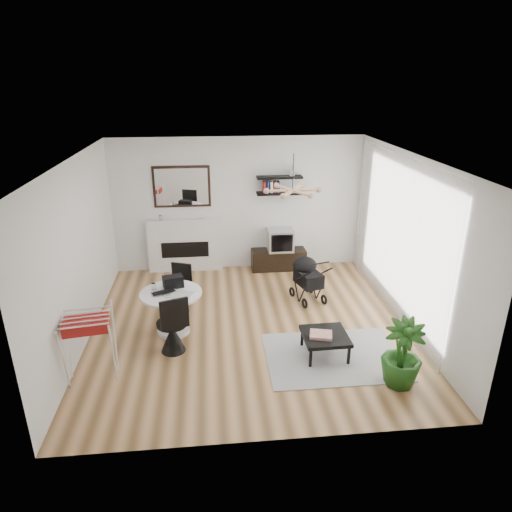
{
  "coord_description": "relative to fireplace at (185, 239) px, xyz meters",
  "views": [
    {
      "loc": [
        -0.55,
        -6.42,
        3.78
      ],
      "look_at": [
        0.15,
        0.4,
        1.06
      ],
      "focal_mm": 32.0,
      "sensor_mm": 36.0,
      "label": 1
    }
  ],
  "objects": [
    {
      "name": "ceiling",
      "position": [
        1.1,
        -2.42,
        2.01
      ],
      "size": [
        5.0,
        5.0,
        0.0
      ],
      "primitive_type": "plane",
      "color": "white",
      "rests_on": "wall_back"
    },
    {
      "name": "chair_near",
      "position": [
        -0.06,
        -3.02,
        -0.39
      ],
      "size": [
        0.48,
        0.5,
        0.93
      ],
      "rotation": [
        0.0,
        0.0,
        3.48
      ],
      "color": "black",
      "rests_on": "floor"
    },
    {
      "name": "sheer_curtain",
      "position": [
        3.5,
        -2.22,
        0.66
      ],
      "size": [
        0.04,
        3.6,
        2.6
      ],
      "primitive_type": "cube",
      "color": "white",
      "rests_on": "wall_right"
    },
    {
      "name": "tv_console",
      "position": [
        1.91,
        -0.13,
        -0.48
      ],
      "size": [
        1.12,
        0.39,
        0.42
      ],
      "primitive_type": "cube",
      "color": "black",
      "rests_on": "floor"
    },
    {
      "name": "laptop",
      "position": [
        -0.19,
        -2.54,
        0.02
      ],
      "size": [
        0.41,
        0.35,
        0.03
      ],
      "primitive_type": "imported",
      "rotation": [
        0.0,
        0.0,
        0.43
      ],
      "color": "black",
      "rests_on": "dining_table"
    },
    {
      "name": "shelf_upper",
      "position": [
        1.91,
        -0.05,
        1.23
      ],
      "size": [
        0.9,
        0.25,
        0.04
      ],
      "primitive_type": "cube",
      "color": "black",
      "rests_on": "wall_back"
    },
    {
      "name": "chair_far",
      "position": [
        -0.04,
        -1.79,
        -0.42
      ],
      "size": [
        0.43,
        0.44,
        0.82
      ],
      "rotation": [
        0.0,
        0.0,
        -0.36
      ],
      "color": "black",
      "rests_on": "floor"
    },
    {
      "name": "wall_back",
      "position": [
        1.1,
        0.08,
        0.66
      ],
      "size": [
        5.0,
        0.0,
        5.0
      ],
      "primitive_type": "plane",
      "rotation": [
        1.57,
        0.0,
        0.0
      ],
      "color": "white",
      "rests_on": "floor"
    },
    {
      "name": "potted_plant",
      "position": [
        2.92,
        -4.09,
        -0.22
      ],
      "size": [
        0.64,
        0.64,
        0.93
      ],
      "primitive_type": "imported",
      "rotation": [
        0.0,
        0.0,
        -0.27
      ],
      "color": "#1F4F16",
      "rests_on": "floor"
    },
    {
      "name": "black_bag",
      "position": [
        -0.08,
        -2.28,
        0.1
      ],
      "size": [
        0.34,
        0.26,
        0.18
      ],
      "primitive_type": "cube",
      "rotation": [
        0.0,
        0.0,
        0.27
      ],
      "color": "black",
      "rests_on": "dining_table"
    },
    {
      "name": "pendant_lamp",
      "position": [
        1.8,
        -2.12,
        1.46
      ],
      "size": [
        0.9,
        0.9,
        0.1
      ],
      "primitive_type": null,
      "color": "tan",
      "rests_on": "ceiling"
    },
    {
      "name": "drying_rack",
      "position": [
        -1.08,
        -3.58,
        -0.18
      ],
      "size": [
        0.72,
        0.68,
        0.95
      ],
      "rotation": [
        0.0,
        0.0,
        0.15
      ],
      "color": "white",
      "rests_on": "floor"
    },
    {
      "name": "stroller",
      "position": [
        2.22,
        -1.55,
        -0.32
      ],
      "size": [
        0.61,
        0.77,
        0.86
      ],
      "rotation": [
        0.0,
        0.0,
        0.29
      ],
      "color": "black",
      "rests_on": "floor"
    },
    {
      "name": "newspaper",
      "position": [
        0.04,
        -2.57,
        0.01
      ],
      "size": [
        0.45,
        0.41,
        0.01
      ],
      "primitive_type": "cube",
      "rotation": [
        0.0,
        0.0,
        -0.38
      ],
      "color": "beige",
      "rests_on": "dining_table"
    },
    {
      "name": "coffee_table",
      "position": [
        2.11,
        -3.34,
        -0.38
      ],
      "size": [
        0.65,
        0.65,
        0.33
      ],
      "rotation": [
        0.0,
        0.0,
        0.02
      ],
      "color": "black",
      "rests_on": "rug"
    },
    {
      "name": "drinking_glass",
      "position": [
        -0.37,
        -2.35,
        0.06
      ],
      "size": [
        0.07,
        0.07,
        0.11
      ],
      "primitive_type": "cylinder",
      "color": "white",
      "rests_on": "dining_table"
    },
    {
      "name": "wall_left",
      "position": [
        -1.4,
        -2.42,
        0.66
      ],
      "size": [
        0.0,
        5.0,
        5.0
      ],
      "primitive_type": "plane",
      "rotation": [
        1.57,
        0.0,
        1.57
      ],
      "color": "white",
      "rests_on": "floor"
    },
    {
      "name": "shelf_lower",
      "position": [
        1.91,
        -0.05,
        0.91
      ],
      "size": [
        0.9,
        0.25,
        0.04
      ],
      "primitive_type": "cube",
      "color": "black",
      "rests_on": "wall_back"
    },
    {
      "name": "magazines",
      "position": [
        2.03,
        -3.38,
        -0.32
      ],
      "size": [
        0.36,
        0.31,
        0.04
      ],
      "primitive_type": "cube",
      "rotation": [
        0.0,
        0.0,
        -0.25
      ],
      "color": "#C93B32",
      "rests_on": "coffee_table"
    },
    {
      "name": "floor",
      "position": [
        1.1,
        -2.42,
        -0.69
      ],
      "size": [
        5.0,
        5.0,
        0.0
      ],
      "primitive_type": "plane",
      "color": "brown",
      "rests_on": "ground"
    },
    {
      "name": "fireplace",
      "position": [
        0.0,
        0.0,
        0.0
      ],
      "size": [
        1.5,
        0.17,
        2.16
      ],
      "color": "white",
      "rests_on": "floor"
    },
    {
      "name": "crt_tv",
      "position": [
        1.94,
        -0.13,
        -0.04
      ],
      "size": [
        0.52,
        0.45,
        0.45
      ],
      "color": "silver",
      "rests_on": "tv_console"
    },
    {
      "name": "dining_table",
      "position": [
        -0.11,
        -2.47,
        -0.23
      ],
      "size": [
        0.95,
        0.95,
        0.69
      ],
      "color": "white",
      "rests_on": "floor"
    },
    {
      "name": "rug",
      "position": [
        2.23,
        -3.41,
        -0.68
      ],
      "size": [
        1.93,
        1.39,
        0.01
      ],
      "primitive_type": "cube",
      "color": "#9C9C9C",
      "rests_on": "floor"
    },
    {
      "name": "wall_right",
      "position": [
        3.6,
        -2.42,
        0.66
      ],
      "size": [
        0.0,
        5.0,
        5.0
      ],
      "primitive_type": "plane",
      "rotation": [
        1.57,
        0.0,
        -1.57
      ],
      "color": "white",
      "rests_on": "floor"
    }
  ]
}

